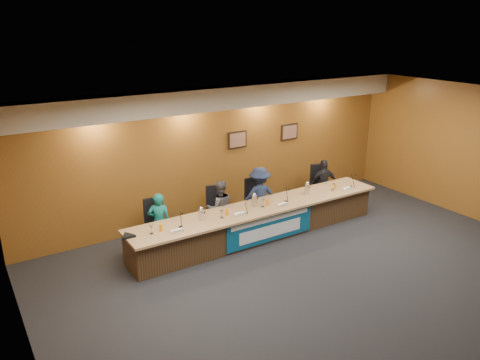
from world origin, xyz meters
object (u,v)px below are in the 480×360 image
(panelist_a, at_px, (159,222))
(office_chair_b, at_px, (218,213))
(panelist_c, at_px, (260,196))
(speakerphone, at_px, (128,236))
(dais_body, at_px, (260,222))
(panelist_d, at_px, (324,184))
(carafe_left, at_px, (201,215))
(office_chair_d, at_px, (321,188))
(office_chair_c, at_px, (257,203))
(panelist_b, at_px, (220,208))
(carafe_right, at_px, (307,189))
(banner, at_px, (271,228))
(office_chair_a, at_px, (158,227))
(carafe_mid, at_px, (254,201))

(panelist_a, bearing_deg, office_chair_b, -152.59)
(panelist_c, xyz_separation_m, speakerphone, (-3.40, -0.57, 0.07))
(dais_body, xyz_separation_m, panelist_d, (2.40, 0.59, 0.28))
(panelist_d, relative_size, office_chair_b, 2.64)
(carafe_left, bearing_deg, panelist_d, 8.94)
(panelist_c, xyz_separation_m, panelist_d, (1.99, 0.00, -0.07))
(panelist_d, xyz_separation_m, office_chair_d, (0.00, 0.10, -0.15))
(office_chair_d, relative_size, speakerphone, 1.50)
(office_chair_c, relative_size, carafe_left, 2.08)
(dais_body, height_order, panelist_a, panelist_a)
(panelist_b, xyz_separation_m, office_chair_b, (0.00, 0.10, -0.16))
(speakerphone, bearing_deg, carafe_right, -0.16)
(panelist_b, distance_m, office_chair_c, 1.09)
(dais_body, xyz_separation_m, carafe_left, (-1.46, -0.02, 0.52))
(panelist_d, bearing_deg, banner, 39.63)
(panelist_a, relative_size, office_chair_a, 2.66)
(panelist_d, distance_m, office_chair_c, 2.00)
(panelist_a, relative_size, carafe_left, 5.51)
(office_chair_d, bearing_deg, panelist_c, -159.27)
(panelist_a, relative_size, panelist_c, 0.91)
(panelist_b, relative_size, carafe_left, 5.51)
(speakerphone, bearing_deg, office_chair_b, 16.19)
(carafe_left, bearing_deg, dais_body, 0.64)
(panelist_a, bearing_deg, dais_body, -172.05)
(office_chair_a, height_order, office_chair_b, same)
(office_chair_a, height_order, carafe_mid, carafe_mid)
(carafe_right, bearing_deg, office_chair_c, 143.94)
(panelist_d, bearing_deg, carafe_right, 45.94)
(panelist_d, height_order, speakerphone, panelist_d)
(carafe_left, distance_m, carafe_right, 2.80)
(dais_body, distance_m, office_chair_c, 0.81)
(carafe_mid, relative_size, carafe_right, 1.03)
(office_chair_d, bearing_deg, carafe_mid, -147.53)
(dais_body, xyz_separation_m, carafe_right, (1.34, 0.00, 0.52))
(panelist_a, relative_size, office_chair_b, 2.66)
(banner, xyz_separation_m, carafe_mid, (-0.13, 0.45, 0.49))
(carafe_mid, height_order, speakerphone, carafe_mid)
(panelist_c, height_order, office_chair_d, panelist_c)
(dais_body, xyz_separation_m, carafe_mid, (-0.13, 0.03, 0.52))
(panelist_b, relative_size, panelist_c, 0.91)
(office_chair_a, relative_size, office_chair_d, 1.00)
(banner, distance_m, office_chair_b, 1.30)
(carafe_right, height_order, speakerphone, carafe_right)
(panelist_b, height_order, carafe_mid, panelist_b)
(office_chair_c, bearing_deg, carafe_right, -33.62)
(panelist_a, distance_m, office_chair_d, 4.52)
(office_chair_c, height_order, carafe_left, carafe_left)
(carafe_left, bearing_deg, panelist_c, 18.06)
(panelist_a, relative_size, speakerphone, 3.98)
(office_chair_d, bearing_deg, office_chair_c, -162.14)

